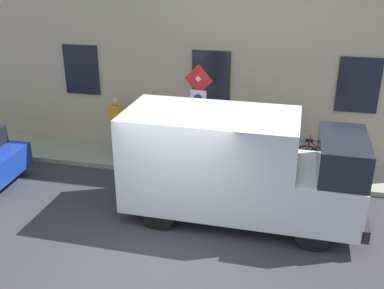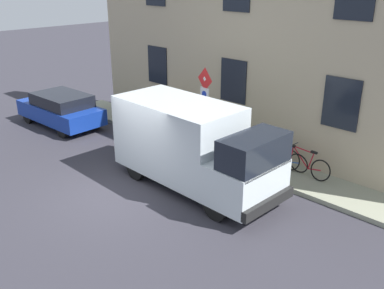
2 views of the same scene
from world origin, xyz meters
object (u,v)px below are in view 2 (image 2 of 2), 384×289
(sign_post_stacked, at_px, (205,99))
(bicycle_red, at_px, (305,164))
(bicycle_blue, at_px, (284,157))
(bicycle_orange, at_px, (265,151))
(pedestrian, at_px, (168,107))
(delivery_van, at_px, (192,145))
(litter_bin, at_px, (220,144))
(parked_hatchback, at_px, (61,109))

(sign_post_stacked, relative_size, bicycle_red, 1.67)
(bicycle_blue, bearing_deg, bicycle_orange, 1.20)
(bicycle_blue, distance_m, pedestrian, 5.30)
(bicycle_blue, distance_m, bicycle_orange, 0.75)
(bicycle_orange, xyz_separation_m, pedestrian, (-0.14, 4.52, 0.56))
(delivery_van, relative_size, litter_bin, 5.96)
(delivery_van, height_order, parked_hatchback, delivery_van)
(delivery_van, height_order, bicycle_red, delivery_van)
(bicycle_blue, bearing_deg, sign_post_stacked, 18.67)
(parked_hatchback, bearing_deg, delivery_van, 176.56)
(delivery_van, relative_size, pedestrian, 3.12)
(litter_bin, bearing_deg, pedestrian, 79.94)
(bicycle_blue, height_order, bicycle_orange, same)
(bicycle_blue, bearing_deg, delivery_van, 64.39)
(bicycle_blue, relative_size, bicycle_orange, 1.00)
(bicycle_orange, relative_size, pedestrian, 1.00)
(bicycle_blue, relative_size, litter_bin, 1.90)
(delivery_van, xyz_separation_m, litter_bin, (2.05, 0.68, -0.74))
(bicycle_blue, height_order, pedestrian, pedestrian)
(bicycle_red, relative_size, bicycle_blue, 1.00)
(bicycle_orange, relative_size, litter_bin, 1.91)
(bicycle_blue, bearing_deg, litter_bin, 19.92)
(delivery_van, bearing_deg, parked_hatchback, 179.91)
(pedestrian, bearing_deg, litter_bin, 105.70)
(sign_post_stacked, height_order, delivery_van, sign_post_stacked)
(parked_hatchback, bearing_deg, pedestrian, -149.76)
(pedestrian, height_order, litter_bin, pedestrian)
(parked_hatchback, distance_m, bicycle_orange, 8.77)
(sign_post_stacked, bearing_deg, bicycle_blue, -72.48)
(bicycle_blue, xyz_separation_m, bicycle_orange, (-0.00, 0.75, 0.00))
(delivery_van, bearing_deg, litter_bin, 109.44)
(bicycle_red, distance_m, litter_bin, 2.91)
(delivery_van, distance_m, litter_bin, 2.28)
(pedestrian, bearing_deg, sign_post_stacked, 100.60)
(delivery_van, xyz_separation_m, bicycle_orange, (2.75, -0.64, -0.82))
(sign_post_stacked, bearing_deg, litter_bin, -76.96)
(bicycle_red, height_order, bicycle_blue, same)
(bicycle_blue, xyz_separation_m, pedestrian, (-0.14, 5.27, 0.56))
(bicycle_orange, distance_m, litter_bin, 1.50)
(parked_hatchback, height_order, bicycle_orange, parked_hatchback)
(bicycle_red, distance_m, bicycle_orange, 1.50)
(sign_post_stacked, relative_size, pedestrian, 1.66)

